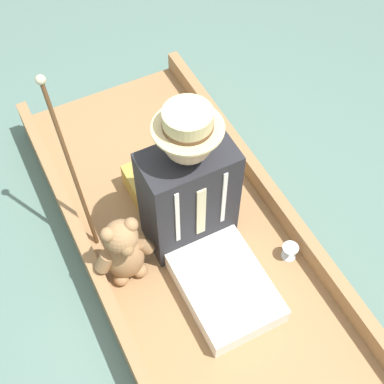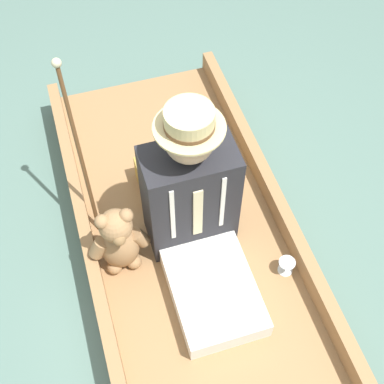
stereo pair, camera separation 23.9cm
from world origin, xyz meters
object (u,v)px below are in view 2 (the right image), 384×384
(seated_person, at_px, (195,210))
(wine_glass, at_px, (287,265))
(walking_cane, at_px, (76,138))
(teddy_bear, at_px, (119,241))

(seated_person, xyz_separation_m, wine_glass, (-0.38, 0.27, -0.26))
(wine_glass, distance_m, walking_cane, 1.15)
(seated_person, xyz_separation_m, walking_cane, (0.44, -0.41, 0.19))
(seated_person, height_order, wine_glass, seated_person)
(seated_person, distance_m, walking_cane, 0.63)
(teddy_bear, height_order, wine_glass, teddy_bear)
(teddy_bear, xyz_separation_m, walking_cane, (0.08, -0.40, 0.31))
(seated_person, bearing_deg, wine_glass, 151.00)
(teddy_bear, bearing_deg, walking_cane, -79.27)
(wine_glass, bearing_deg, seated_person, -35.05)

